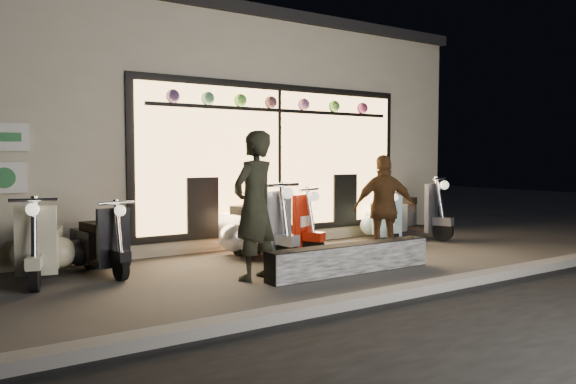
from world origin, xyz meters
name	(u,v)px	position (x,y,z in m)	size (l,w,h in m)	color
ground	(305,268)	(0.00, 0.00, 0.00)	(40.00, 40.00, 0.00)	#383533
kerb	(407,291)	(0.00, -2.00, 0.06)	(40.00, 0.25, 0.12)	slate
shop_building	(171,133)	(0.00, 4.98, 2.10)	(10.20, 6.23, 4.20)	beige
graffiti_barrier	(350,259)	(0.30, -0.65, 0.20)	(2.59, 0.28, 0.40)	black
scooter_silver	(252,229)	(-0.26, 1.07, 0.46)	(0.65, 1.61, 1.15)	black
scooter_red	(273,228)	(0.20, 1.20, 0.42)	(0.87, 1.44, 1.05)	black
scooter_black	(98,244)	(-2.55, 1.31, 0.39)	(0.56, 1.37, 0.97)	black
scooter_cream	(42,246)	(-3.26, 1.30, 0.42)	(0.74, 1.47, 1.05)	black
scooter_blue	(382,221)	(2.72, 1.32, 0.38)	(0.78, 1.29, 0.94)	black
scooter_grey	(402,214)	(3.30, 1.38, 0.46)	(0.90, 1.58, 1.14)	black
man	(254,205)	(-0.99, -0.26, 0.96)	(0.70, 0.46, 1.92)	black
woman	(384,208)	(1.29, -0.25, 0.81)	(0.95, 0.39, 1.61)	#53351A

